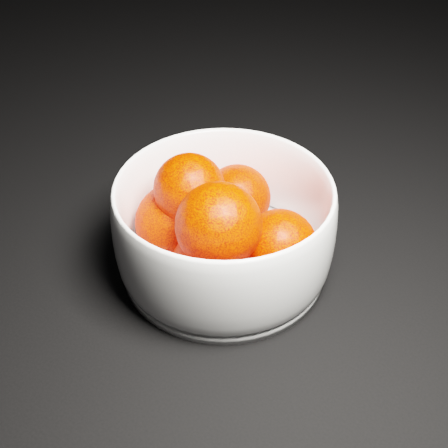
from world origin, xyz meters
The scene contains 2 objects.
bowl centered at (0.25, 0.25, 0.05)m, with size 0.19×0.19×0.09m.
orange_pile centered at (0.25, 0.24, 0.05)m, with size 0.16×0.15×0.11m.
Camera 1 is at (0.50, -0.08, 0.39)m, focal length 50.00 mm.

